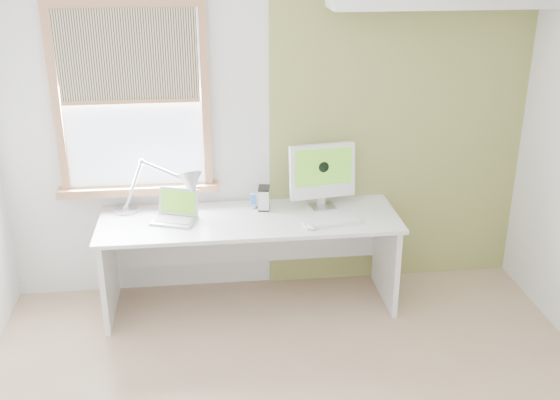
{
  "coord_description": "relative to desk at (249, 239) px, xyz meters",
  "views": [
    {
      "loc": [
        -0.48,
        -3.1,
        2.71
      ],
      "look_at": [
        0.0,
        1.05,
        1.0
      ],
      "focal_mm": 42.88,
      "sensor_mm": 36.0,
      "label": 1
    }
  ],
  "objects": [
    {
      "name": "laptop",
      "position": [
        -0.53,
        -0.02,
        0.25
      ],
      "size": [
        0.37,
        0.34,
        0.21
      ],
      "color": "#B5B7B9",
      "rests_on": "desk"
    },
    {
      "name": "mouse",
      "position": [
        0.42,
        -0.29,
        0.21
      ],
      "size": [
        0.08,
        0.11,
        0.03
      ],
      "primitive_type": "ellipsoid",
      "rotation": [
        0.0,
        0.0,
        0.34
      ],
      "color": "white",
      "rests_on": "desk"
    },
    {
      "name": "desk",
      "position": [
        0.0,
        0.0,
        0.0
      ],
      "size": [
        2.2,
        0.7,
        0.73
      ],
      "color": "white",
      "rests_on": "room"
    },
    {
      "name": "window",
      "position": [
        -0.81,
        0.27,
        1.01
      ],
      "size": [
        1.2,
        0.14,
        1.42
      ],
      "color": "#AB734F",
      "rests_on": "room"
    },
    {
      "name": "imac",
      "position": [
        0.56,
        0.1,
        0.47
      ],
      "size": [
        0.51,
        0.2,
        0.49
      ],
      "color": "#B5B7B9",
      "rests_on": "desk"
    },
    {
      "name": "accent_wall",
      "position": [
        1.19,
        0.3,
        0.77
      ],
      "size": [
        2.0,
        0.02,
        2.6
      ],
      "primitive_type": "cube",
      "color": "#949346",
      "rests_on": "room"
    },
    {
      "name": "phone_dock",
      "position": [
        0.04,
        0.13,
        0.23
      ],
      "size": [
        0.07,
        0.07,
        0.12
      ],
      "color": "#B5B7B9",
      "rests_on": "desk"
    },
    {
      "name": "desk_lamp",
      "position": [
        -0.51,
        0.07,
        0.42
      ],
      "size": [
        0.72,
        0.37,
        0.42
      ],
      "color": "#B5B7B9",
      "rests_on": "desk"
    },
    {
      "name": "keyboard",
      "position": [
        0.59,
        -0.23,
        0.2
      ],
      "size": [
        0.44,
        0.18,
        0.02
      ],
      "color": "white",
      "rests_on": "desk"
    },
    {
      "name": "room",
      "position": [
        0.19,
        -1.44,
        0.77
      ],
      "size": [
        4.04,
        3.54,
        2.64
      ],
      "color": "tan",
      "rests_on": "ground"
    },
    {
      "name": "external_drive",
      "position": [
        0.12,
        0.11,
        0.28
      ],
      "size": [
        0.1,
        0.14,
        0.17
      ],
      "color": "#B5B7B9",
      "rests_on": "desk"
    }
  ]
}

